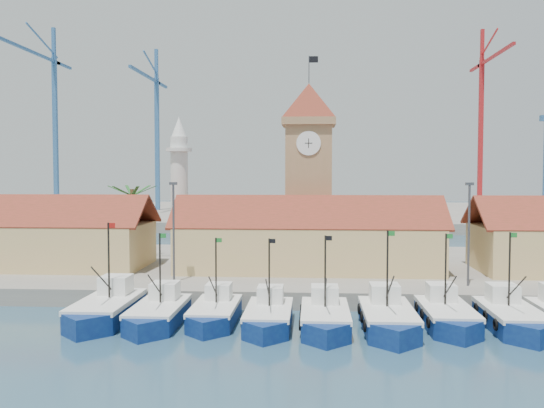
# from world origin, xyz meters

# --- Properties ---
(ground) EXTENTS (400.00, 400.00, 0.00)m
(ground) POSITION_xyz_m (0.00, 0.00, 0.00)
(ground) COLOR navy
(ground) RESTS_ON ground
(quay) EXTENTS (140.00, 32.00, 1.50)m
(quay) POSITION_xyz_m (0.00, 24.00, 0.75)
(quay) COLOR gray
(quay) RESTS_ON ground
(terminal) EXTENTS (240.00, 80.00, 2.00)m
(terminal) POSITION_xyz_m (0.00, 110.00, 1.00)
(terminal) COLOR gray
(terminal) RESTS_ON ground
(boat_0) EXTENTS (3.84, 10.51, 7.95)m
(boat_0) POSITION_xyz_m (-15.29, 3.22, 0.82)
(boat_0) COLOR navy
(boat_0) RESTS_ON ground
(boat_1) EXTENTS (3.48, 9.52, 7.21)m
(boat_1) POSITION_xyz_m (-11.06, 2.51, 0.74)
(boat_1) COLOR navy
(boat_1) RESTS_ON ground
(boat_2) EXTENTS (3.27, 8.96, 6.78)m
(boat_2) POSITION_xyz_m (-6.91, 3.27, 0.70)
(boat_2) COLOR navy
(boat_2) RESTS_ON ground
(boat_3) EXTENTS (3.32, 9.09, 6.88)m
(boat_3) POSITION_xyz_m (-2.76, 2.23, 0.71)
(boat_3) COLOR navy
(boat_3) RESTS_ON ground
(boat_4) EXTENTS (3.46, 9.48, 7.17)m
(boat_4) POSITION_xyz_m (1.38, 1.93, 0.74)
(boat_4) COLOR navy
(boat_4) RESTS_ON ground
(boat_5) EXTENTS (3.66, 10.02, 7.58)m
(boat_5) POSITION_xyz_m (5.89, 1.90, 0.78)
(boat_5) COLOR navy
(boat_5) RESTS_ON ground
(boat_6) EXTENTS (3.49, 9.57, 7.24)m
(boat_6) POSITION_xyz_m (10.34, 3.24, 0.75)
(boat_6) COLOR navy
(boat_6) RESTS_ON ground
(boat_7) EXTENTS (3.57, 9.79, 7.41)m
(boat_7) POSITION_xyz_m (14.88, 2.88, 0.77)
(boat_7) COLOR navy
(boat_7) RESTS_ON ground
(hall_left) EXTENTS (31.20, 10.13, 7.61)m
(hall_left) POSITION_xyz_m (-32.00, 20.00, 3.99)
(hall_left) COLOR tan
(hall_left) RESTS_ON quay
(hall_center) EXTENTS (27.04, 10.13, 7.61)m
(hall_center) POSITION_xyz_m (0.00, 20.00, 3.99)
(hall_center) COLOR tan
(hall_center) RESTS_ON quay
(clock_tower) EXTENTS (5.80, 5.80, 22.70)m
(clock_tower) POSITION_xyz_m (0.00, 26.00, 11.96)
(clock_tower) COLOR #A47954
(clock_tower) RESTS_ON quay
(minaret) EXTENTS (3.00, 3.00, 16.30)m
(minaret) POSITION_xyz_m (-15.00, 28.00, 9.73)
(minaret) COLOR silver
(minaret) RESTS_ON quay
(palm_tree) EXTENTS (5.60, 5.03, 8.39)m
(palm_tree) POSITION_xyz_m (-20.00, 26.00, 6.25)
(palm_tree) COLOR brown
(palm_tree) RESTS_ON quay
(lamp_posts) EXTENTS (80.70, 0.25, 9.03)m
(lamp_posts) POSITION_xyz_m (0.50, 12.00, 6.48)
(lamp_posts) COLOR #3F3F44
(lamp_posts) RESTS_ON quay
(crane_blue_far) EXTENTS (1.00, 37.25, 44.10)m
(crane_blue_far) POSITION_xyz_m (-61.76, 99.97, 26.85)
(crane_blue_far) COLOR #316297
(crane_blue_far) RESTS_ON terminal
(crane_blue_near) EXTENTS (1.00, 32.21, 39.88)m
(crane_blue_near) POSITION_xyz_m (-38.30, 106.60, 24.10)
(crane_blue_near) COLOR #316297
(crane_blue_near) RESTS_ON terminal
(crane_red_right) EXTENTS (1.00, 32.88, 42.83)m
(crane_red_right) POSITION_xyz_m (40.04, 103.59, 25.79)
(crane_red_right) COLOR #B31B1E
(crane_red_right) RESTS_ON terminal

